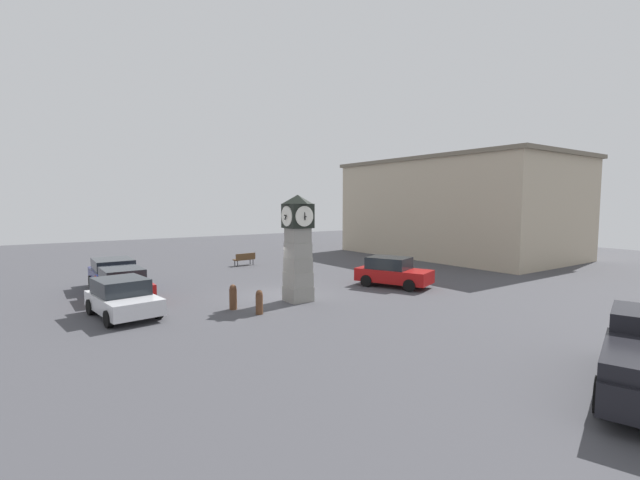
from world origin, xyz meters
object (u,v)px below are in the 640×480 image
object	(u,v)px
bollard_mid_row	(233,297)
car_end_of_row	(392,272)
clock_tower	(298,246)
car_near_tower	(123,284)
car_navy_sedan	(114,274)
bench	(245,258)
car_by_building	(123,297)
bollard_near_tower	(259,302)

from	to	relation	value
bollard_mid_row	car_end_of_row	world-z (taller)	car_end_of_row
clock_tower	car_near_tower	world-z (taller)	clock_tower
bollard_mid_row	car_navy_sedan	bearing A→B (deg)	-154.65
car_near_tower	bench	bearing A→B (deg)	127.58
car_end_of_row	bench	bearing A→B (deg)	-163.23
clock_tower	bollard_mid_row	xyz separation A→B (m)	(-0.18, -3.11, -1.99)
clock_tower	car_by_building	distance (m)	7.59
car_end_of_row	bollard_near_tower	bearing A→B (deg)	-81.40
car_end_of_row	clock_tower	bearing A→B (deg)	-88.65
car_navy_sedan	car_near_tower	xyz separation A→B (m)	(2.95, -0.03, -0.05)
clock_tower	bollard_near_tower	world-z (taller)	clock_tower
clock_tower	bench	distance (m)	12.22
clock_tower	car_navy_sedan	xyz separation A→B (m)	(-7.65, -6.65, -1.73)
car_navy_sedan	car_by_building	world-z (taller)	car_navy_sedan
clock_tower	bollard_near_tower	distance (m)	3.44
car_near_tower	car_by_building	xyz separation A→B (m)	(3.09, -0.52, 0.00)
clock_tower	bollard_mid_row	bearing A→B (deg)	-93.37
car_navy_sedan	clock_tower	bearing A→B (deg)	41.00
bollard_near_tower	bollard_mid_row	size ratio (longest dim) A/B	0.93
bench	bollard_mid_row	bearing A→B (deg)	-25.94
car_navy_sedan	bollard_mid_row	bearing A→B (deg)	25.35
car_navy_sedan	car_end_of_row	bearing A→B (deg)	59.40
car_by_building	bench	world-z (taller)	car_by_building
clock_tower	car_by_building	size ratio (longest dim) A/B	1.19
bench	car_by_building	bearing A→B (deg)	-43.71
car_navy_sedan	car_near_tower	bearing A→B (deg)	-0.61
car_navy_sedan	car_end_of_row	world-z (taller)	car_end_of_row
clock_tower	car_end_of_row	world-z (taller)	clock_tower
bollard_near_tower	car_navy_sedan	world-z (taller)	car_navy_sedan
bollard_near_tower	car_navy_sedan	xyz separation A→B (m)	(-8.80, -4.12, 0.30)
clock_tower	car_by_building	bearing A→B (deg)	-102.58
bollard_near_tower	car_near_tower	bearing A→B (deg)	-144.67
car_navy_sedan	bench	distance (m)	10.07
bollard_mid_row	bollard_near_tower	bearing A→B (deg)	23.47
car_near_tower	car_end_of_row	xyz separation A→B (m)	(4.55, 12.72, 0.04)
car_end_of_row	bollard_mid_row	bearing A→B (deg)	-90.26
car_end_of_row	car_navy_sedan	bearing A→B (deg)	-120.60
clock_tower	car_navy_sedan	world-z (taller)	clock_tower
car_navy_sedan	car_by_building	bearing A→B (deg)	-5.23
bollard_near_tower	bench	xyz separation A→B (m)	(-12.94, 5.06, 0.02)
car_navy_sedan	bench	bearing A→B (deg)	114.28
car_by_building	car_end_of_row	distance (m)	13.32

